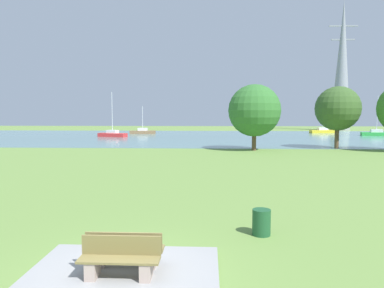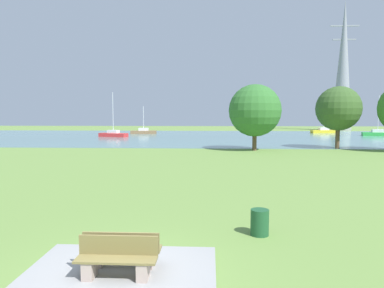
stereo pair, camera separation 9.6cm
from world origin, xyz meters
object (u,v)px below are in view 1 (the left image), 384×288
sailboat_yellow (323,131)px  electricity_pylon (342,66)px  bench_facing_water (126,252)px  sailboat_red (112,134)px  litter_bin (261,222)px  bench_facing_inland (120,261)px  tree_east_far (338,109)px  sailboat_green (376,133)px  sailboat_brown (143,132)px  tree_west_far (254,111)px

sailboat_yellow → electricity_pylon: size_ratio=0.25×
bench_facing_water → sailboat_red: (-13.85, 48.56, -0.00)m
litter_bin → electricity_pylon: electricity_pylon is taller
bench_facing_inland → litter_bin: (3.59, 3.19, -0.07)m
bench_facing_inland → tree_east_far: bearing=63.0°
electricity_pylon → sailboat_red: bearing=-150.8°
litter_bin → sailboat_yellow: (20.58, 58.99, 0.07)m
sailboat_yellow → tree_east_far: sailboat_yellow is taller
bench_facing_inland → sailboat_red: sailboat_red is taller
litter_bin → sailboat_green: size_ratio=0.12×
tree_east_far → sailboat_yellow: bearing=74.9°
sailboat_red → sailboat_yellow: (38.02, 13.08, 0.00)m
litter_bin → sailboat_green: sailboat_green is taller
sailboat_yellow → sailboat_red: bearing=-161.0°
tree_east_far → bench_facing_water: bearing=-117.4°
bench_facing_inland → electricity_pylon: 82.57m
bench_facing_water → sailboat_brown: bearing=100.4°
litter_bin → tree_west_far: (2.98, 25.40, 3.68)m
sailboat_brown → bench_facing_water: bearing=-79.6°
litter_bin → tree_east_far: 30.46m
bench_facing_inland → litter_bin: bearing=41.7°
tree_west_far → electricity_pylon: bearing=61.1°
litter_bin → electricity_pylon: (28.48, 71.56, 14.30)m
sailboat_red → sailboat_yellow: 40.21m
bench_facing_inland → electricity_pylon: electricity_pylon is taller
bench_facing_inland → electricity_pylon: (32.07, 74.75, 14.23)m
sailboat_red → tree_east_far: size_ratio=1.08×
bench_facing_inland → sailboat_red: bearing=105.8°
sailboat_red → sailboat_green: (44.47, 4.82, -0.00)m
bench_facing_inland → sailboat_green: (30.62, 53.92, -0.01)m
tree_west_far → sailboat_green: bearing=46.5°
bench_facing_water → tree_west_far: 29.04m
tree_west_far → litter_bin: bearing=-96.7°
sailboat_green → tree_west_far: (-24.05, -25.33, 3.62)m
bench_facing_inland → tree_east_far: 34.85m
sailboat_green → tree_east_far: size_ratio=1.03×
sailboat_red → electricity_pylon: (45.92, 25.65, 14.23)m
bench_facing_water → sailboat_green: size_ratio=0.26×
bench_facing_inland → electricity_pylon: size_ratio=0.06×
sailboat_yellow → tree_west_far: size_ratio=1.10×
tree_west_far → tree_east_far: bearing=14.0°
electricity_pylon → bench_facing_water: bearing=-113.4°
bench_facing_water → sailboat_yellow: sailboat_yellow is taller
tree_west_far → tree_east_far: 9.42m
sailboat_yellow → electricity_pylon: electricity_pylon is taller
sailboat_green → tree_east_far: sailboat_green is taller
sailboat_brown → tree_east_far: tree_east_far is taller
bench_facing_water → sailboat_brown: size_ratio=0.35×
litter_bin → sailboat_green: (27.03, 50.72, 0.06)m
sailboat_green → electricity_pylon: size_ratio=0.23×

